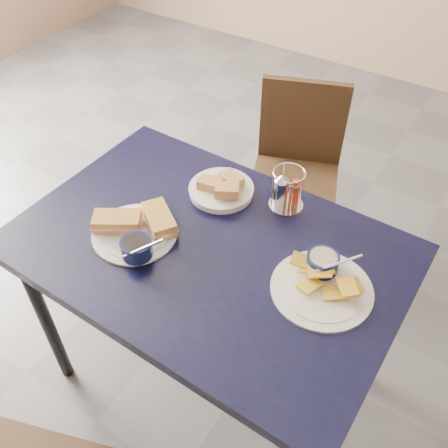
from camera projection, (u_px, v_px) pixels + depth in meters
The scene contains 7 objects.
ground at pixel (267, 345), 2.08m from camera, with size 6.00×6.00×0.00m, color #505055.
dining_table at pixel (209, 261), 1.51m from camera, with size 1.15×0.78×0.75m.
chair_far at pixel (303, 161), 2.23m from camera, with size 0.48×0.48×0.80m.
sandwich_plate at pixel (137, 230), 1.47m from camera, with size 0.30×0.27×0.12m.
plantain_plate at pixel (322, 279), 1.35m from camera, with size 0.28×0.28×0.12m.
bread_basket at pixel (222, 189), 1.61m from camera, with size 0.21×0.21×0.07m.
condiment_caddy at pixel (286, 191), 1.55m from camera, with size 0.11×0.11×0.14m.
Camera 1 is at (0.46, -1.05, 1.82)m, focal length 40.00 mm.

